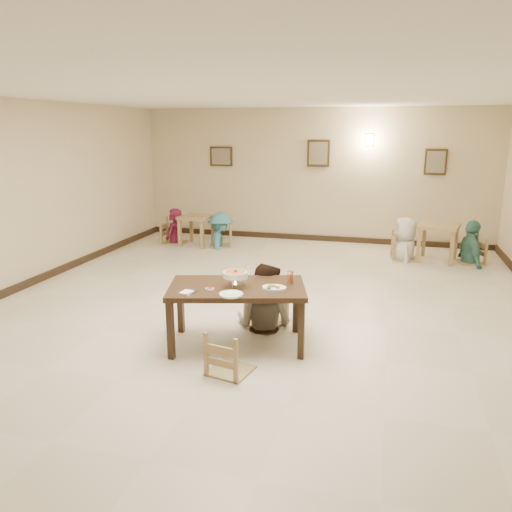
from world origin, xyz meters
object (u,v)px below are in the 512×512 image
(bg_chair_lr, at_px, (220,224))
(bg_diner_d, at_px, (474,220))
(curry_warmer, at_px, (235,274))
(bg_diner_c, at_px, (406,217))
(bg_diner_a, at_px, (173,208))
(bg_chair_ll, at_px, (173,220))
(chair_near, at_px, (230,332))
(bg_chair_rl, at_px, (405,234))
(drink_glass, at_px, (290,278))
(chair_far, at_px, (265,285))
(main_table, at_px, (237,292))
(bg_chair_rr, at_px, (472,239))
(bg_diner_b, at_px, (220,212))
(main_diner, at_px, (264,264))
(bg_table_right, at_px, (438,231))
(bg_table_left, at_px, (196,222))

(bg_chair_lr, xyz_separation_m, bg_diner_d, (5.13, -0.06, 0.34))
(curry_warmer, bearing_deg, bg_diner_c, 67.37)
(bg_diner_a, bearing_deg, curry_warmer, 30.69)
(bg_chair_ll, relative_size, bg_chair_lr, 1.06)
(chair_near, bearing_deg, bg_chair_rl, -97.23)
(bg_diner_a, bearing_deg, bg_chair_lr, 87.46)
(drink_glass, height_order, bg_diner_d, bg_diner_d)
(bg_chair_ll, bearing_deg, chair_far, -147.49)
(chair_far, distance_m, chair_near, 1.46)
(main_table, relative_size, curry_warmer, 5.52)
(chair_near, height_order, bg_diner_a, bg_diner_a)
(bg_chair_rl, xyz_separation_m, bg_chair_rr, (1.23, -0.01, -0.02))
(main_table, relative_size, bg_diner_b, 1.16)
(drink_glass, distance_m, bg_diner_c, 4.75)
(main_table, height_order, chair_far, chair_far)
(main_diner, distance_m, bg_table_right, 4.84)
(bg_table_left, relative_size, bg_diner_c, 0.44)
(curry_warmer, bearing_deg, main_diner, 75.93)
(bg_diner_a, bearing_deg, bg_diner_b, 87.46)
(main_diner, bearing_deg, main_table, 88.82)
(bg_chair_rl, xyz_separation_m, bg_diner_b, (-3.89, 0.06, 0.26))
(main_diner, relative_size, bg_diner_d, 1.01)
(main_table, height_order, bg_diner_d, bg_diner_d)
(main_table, relative_size, bg_diner_d, 1.04)
(bg_table_right, relative_size, bg_chair_rl, 0.85)
(curry_warmer, relative_size, bg_chair_lr, 0.32)
(main_table, distance_m, drink_glass, 0.66)
(chair_near, distance_m, bg_chair_rr, 6.31)
(main_diner, height_order, bg_diner_d, main_diner)
(bg_chair_ll, bearing_deg, main_table, -153.32)
(bg_chair_ll, xyz_separation_m, bg_diner_d, (6.26, -0.10, 0.31))
(main_diner, relative_size, bg_chair_ll, 1.59)
(chair_far, distance_m, bg_chair_rl, 4.45)
(main_table, distance_m, chair_near, 0.73)
(chair_far, height_order, main_diner, main_diner)
(bg_chair_rl, distance_m, bg_diner_d, 1.28)
(bg_chair_rl, bearing_deg, main_diner, 150.39)
(bg_chair_lr, relative_size, bg_diner_b, 0.66)
(bg_chair_ll, relative_size, bg_chair_rr, 1.11)
(chair_near, relative_size, bg_chair_lr, 0.90)
(bg_table_left, bearing_deg, bg_diner_a, 176.23)
(chair_far, height_order, bg_table_right, chair_far)
(chair_far, xyz_separation_m, bg_table_left, (-2.60, 4.10, 0.01))
(drink_glass, distance_m, bg_diner_d, 5.25)
(bg_chair_rr, bearing_deg, chair_near, -48.72)
(bg_chair_rr, xyz_separation_m, bg_diner_c, (-1.23, 0.01, 0.35))
(chair_far, bearing_deg, bg_diner_d, 72.90)
(drink_glass, xyz_separation_m, bg_chair_rl, (1.43, 4.53, -0.30))
(bg_diner_c, bearing_deg, drink_glass, -25.61)
(chair_far, bearing_deg, curry_warmer, -80.46)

